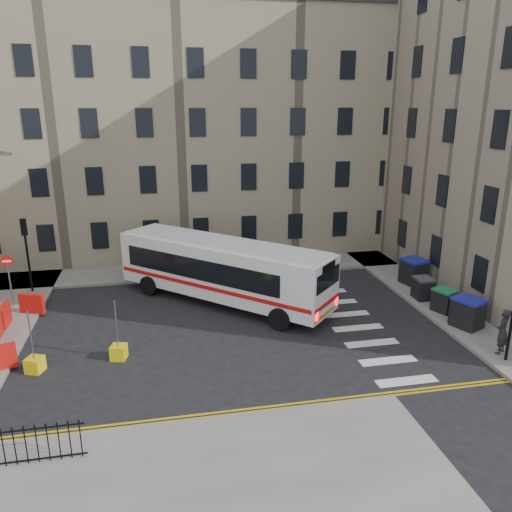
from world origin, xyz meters
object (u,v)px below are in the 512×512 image
object	(u,v)px
wheelie_bin_a	(468,313)
pedestrian	(503,331)
wheelie_bin_d	(423,288)
bollard_chevron	(119,352)
bollard_yellow	(35,365)
bus	(222,268)
wheelie_bin_c	(444,300)
wheelie_bin_e	(413,271)
wheelie_bin_b	(465,311)

from	to	relation	value
wheelie_bin_a	pedestrian	bearing A→B (deg)	-117.52
wheelie_bin_d	bollard_chevron	size ratio (longest dim) A/B	1.93
bollard_yellow	wheelie_bin_a	bearing A→B (deg)	0.39
bus	wheelie_bin_d	bearing A→B (deg)	-56.88
wheelie_bin_c	bollard_yellow	distance (m)	18.94
bus	pedestrian	xyz separation A→B (m)	(10.53, -8.15, -0.76)
wheelie_bin_c	wheelie_bin_e	bearing A→B (deg)	60.52
bollard_yellow	pedestrian	bearing A→B (deg)	-7.46
wheelie_bin_e	bollard_yellow	size ratio (longest dim) A/B	2.61
bollard_yellow	wheelie_bin_e	bearing A→B (deg)	17.29
wheelie_bin_d	wheelie_bin_e	bearing A→B (deg)	76.57
wheelie_bin_e	bollard_yellow	world-z (taller)	wheelie_bin_e
wheelie_bin_a	bollard_chevron	world-z (taller)	wheelie_bin_a
wheelie_bin_a	bus	bearing A→B (deg)	128.15
bus	bollard_chevron	world-z (taller)	bus
wheelie_bin_a	bollard_yellow	distance (m)	18.88
bus	wheelie_bin_c	size ratio (longest dim) A/B	7.97
bus	bollard_yellow	distance (m)	10.11
wheelie_bin_b	wheelie_bin_e	distance (m)	5.56
bus	wheelie_bin_e	xyz separation A→B (m)	(11.09, 0.31, -1.00)
wheelie_bin_d	wheelie_bin_c	bearing A→B (deg)	-81.36
wheelie_bin_e	wheelie_bin_b	bearing A→B (deg)	-107.52
wheelie_bin_c	wheelie_bin_d	world-z (taller)	wheelie_bin_d
bus	wheelie_bin_d	distance (m)	10.69
wheelie_bin_a	wheelie_bin_d	xyz separation A→B (m)	(-0.23, 3.62, -0.12)
bus	pedestrian	bearing A→B (deg)	-84.04
bus	wheelie_bin_b	world-z (taller)	bus
wheelie_bin_b	pedestrian	world-z (taller)	pedestrian
wheelie_bin_c	wheelie_bin_a	bearing A→B (deg)	-111.67
wheelie_bin_b	bollard_chevron	bearing A→B (deg)	155.81
pedestrian	wheelie_bin_c	bearing A→B (deg)	-126.99
wheelie_bin_c	bus	bearing A→B (deg)	137.81
wheelie_bin_a	wheelie_bin_e	xyz separation A→B (m)	(0.41, 5.88, 0.03)
wheelie_bin_d	bollard_chevron	xyz separation A→B (m)	(-15.48, -3.33, -0.43)
wheelie_bin_a	bollard_chevron	bearing A→B (deg)	154.61
wheelie_bin_d	pedestrian	distance (m)	6.21
bollard_yellow	bus	bearing A→B (deg)	34.79
wheelie_bin_a	pedestrian	size ratio (longest dim) A/B	0.83
wheelie_bin_a	bollard_yellow	size ratio (longest dim) A/B	2.68
wheelie_bin_c	wheelie_bin_b	bearing A→B (deg)	-107.77
pedestrian	bollard_chevron	distance (m)	15.85
bollard_chevron	wheelie_bin_a	bearing A→B (deg)	-1.08
wheelie_bin_a	wheelie_bin_b	distance (m)	0.35
bus	pedestrian	distance (m)	13.34
wheelie_bin_a	wheelie_bin_c	distance (m)	1.88
wheelie_bin_b	bollard_chevron	world-z (taller)	wheelie_bin_b
wheelie_bin_c	pedestrian	bearing A→B (deg)	-114.31
pedestrian	bollard_chevron	size ratio (longest dim) A/B	3.25
wheelie_bin_a	wheelie_bin_d	size ratio (longest dim) A/B	1.39
wheelie_bin_b	wheelie_bin_c	distance (m)	1.55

